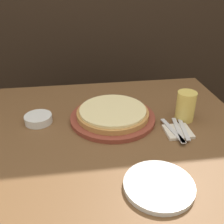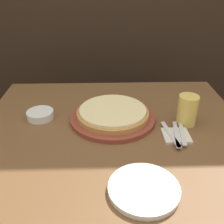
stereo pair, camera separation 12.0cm
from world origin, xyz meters
name	(u,v)px [view 1 (the left image)]	position (x,y,z in m)	size (l,w,h in m)	color
dining_table	(115,189)	(0.00, 0.00, 0.36)	(1.19, 1.05, 0.72)	brown
pizza_on_board	(112,115)	(0.00, 0.08, 0.75)	(0.39, 0.39, 0.06)	brown
beer_glass	(186,105)	(0.33, 0.04, 0.80)	(0.09, 0.09, 0.14)	#E5C65B
dinner_plate	(159,185)	(0.08, -0.36, 0.73)	(0.23, 0.23, 0.02)	silver
side_bowl	(38,119)	(-0.34, 0.11, 0.74)	(0.12, 0.12, 0.04)	silver
napkin_stack	(178,132)	(0.26, -0.06, 0.73)	(0.11, 0.11, 0.01)	beige
fork	(173,130)	(0.24, -0.06, 0.74)	(0.05, 0.19, 0.00)	silver
dinner_knife	(178,130)	(0.26, -0.06, 0.74)	(0.05, 0.19, 0.00)	silver
spoon	(184,129)	(0.29, -0.06, 0.74)	(0.04, 0.17, 0.00)	silver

